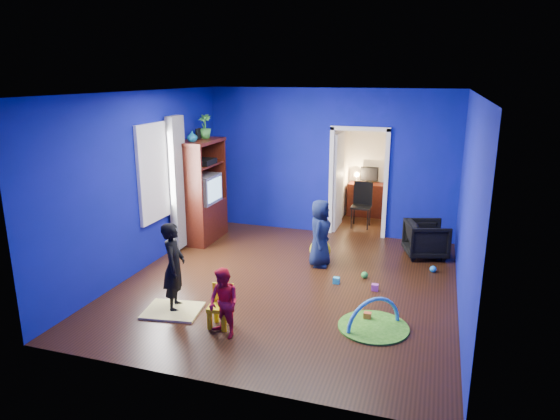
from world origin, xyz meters
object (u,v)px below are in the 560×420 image
(child_black, at_px, (174,267))
(child_navy, at_px, (320,233))
(hopper_ball, at_px, (320,250))
(folding_chair, at_px, (361,206))
(play_mat, at_px, (373,327))
(tv_armoire, at_px, (202,191))
(crt_tv, at_px, (204,189))
(armchair, at_px, (426,239))
(toddler_red, at_px, (224,303))
(kid_chair, at_px, (220,309))
(vase, at_px, (192,136))
(study_desk, at_px, (368,199))

(child_black, relative_size, child_navy, 1.08)
(child_black, height_order, hopper_ball, child_black)
(folding_chair, bearing_deg, play_mat, -78.91)
(child_black, distance_m, folding_chair, 4.97)
(child_black, xyz_separation_m, hopper_ball, (1.47, 2.44, -0.43))
(child_black, bearing_deg, folding_chair, -40.17)
(tv_armoire, distance_m, crt_tv, 0.06)
(armchair, height_order, crt_tv, crt_tv)
(play_mat, distance_m, folding_chair, 4.44)
(toddler_red, xyz_separation_m, hopper_ball, (0.52, 2.92, -0.26))
(tv_armoire, distance_m, play_mat, 4.59)
(armchair, xyz_separation_m, hopper_ball, (-1.75, -0.76, -0.14))
(armchair, xyz_separation_m, tv_armoire, (-4.20, -0.33, 0.66))
(toddler_red, xyz_separation_m, kid_chair, (-0.15, 0.20, -0.19))
(vase, distance_m, crt_tv, 1.08)
(tv_armoire, bearing_deg, child_navy, -15.08)
(armchair, height_order, child_navy, child_navy)
(crt_tv, xyz_separation_m, play_mat, (3.63, -2.58, -1.01))
(child_black, distance_m, child_navy, 2.67)
(toddler_red, bearing_deg, kid_chair, 153.98)
(child_black, xyz_separation_m, tv_armoire, (-0.98, 2.86, 0.36))
(kid_chair, distance_m, folding_chair, 5.01)
(folding_chair, bearing_deg, armchair, -45.74)
(play_mat, bearing_deg, child_black, -173.97)
(child_navy, xyz_separation_m, play_mat, (1.17, -1.91, -0.56))
(child_black, distance_m, play_mat, 2.77)
(child_black, relative_size, vase, 6.20)
(child_black, bearing_deg, toddler_red, -135.53)
(armchair, relative_size, play_mat, 0.78)
(play_mat, bearing_deg, folding_chair, 101.09)
(toddler_red, bearing_deg, child_navy, 104.99)
(child_black, relative_size, study_desk, 1.41)
(hopper_ball, xyz_separation_m, study_desk, (0.37, 3.14, 0.19))
(toddler_red, xyz_separation_m, crt_tv, (-1.89, 3.35, 0.58))
(toddler_red, height_order, crt_tv, crt_tv)
(child_black, height_order, child_navy, child_black)
(vase, bearing_deg, folding_chair, 36.06)
(tv_armoire, bearing_deg, hopper_ball, -9.82)
(armchair, height_order, kid_chair, armchair)
(child_black, bearing_deg, study_desk, -36.70)
(armchair, xyz_separation_m, vase, (-4.20, -0.63, 1.74))
(tv_armoire, relative_size, crt_tv, 2.80)
(toddler_red, height_order, hopper_ball, toddler_red)
(child_navy, height_order, vase, vase)
(hopper_ball, relative_size, study_desk, 0.42)
(toddler_red, distance_m, study_desk, 6.13)
(child_black, xyz_separation_m, kid_chair, (0.80, -0.28, -0.37))
(armchair, height_order, tv_armoire, tv_armoire)
(child_navy, height_order, play_mat, child_navy)
(tv_armoire, distance_m, study_desk, 3.96)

